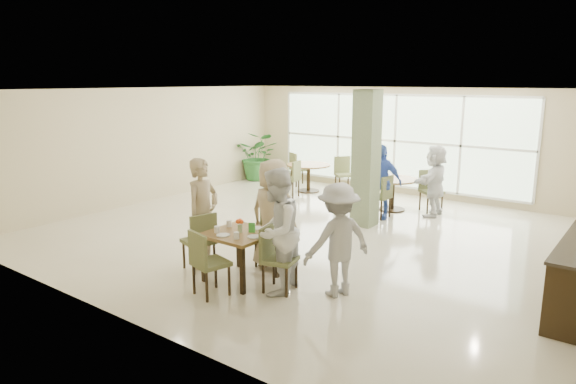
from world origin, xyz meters
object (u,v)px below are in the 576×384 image
Objects in this scene: adult_b at (435,181)px; round_table_left at (309,170)px; teen_left at (203,213)px; adult_a at (380,182)px; teen_far at (273,214)px; teen_standing at (338,240)px; teen_right at (276,231)px; adult_standing at (363,163)px; main_table at (240,238)px; round_table_right at (393,185)px; potted_plant at (259,156)px.

round_table_left is at bearing -99.27° from adult_b.
adult_a is (0.91, 4.41, -0.08)m from teen_left.
adult_b is (0.85, 4.69, -0.09)m from teen_far.
teen_far is 4.77m from adult_b.
teen_standing is (2.33, 0.32, -0.08)m from teen_left.
teen_right is at bearing -98.96° from teen_left.
adult_standing is at bearing -117.40° from adult_b.
main_table is 4.50m from adult_a.
round_table_right is 0.99m from adult_b.
teen_left reaches higher than round_table_right.
potted_plant is (-4.88, 0.97, 0.15)m from round_table_right.
adult_standing is at bearing 0.99° from teen_left.
round_table_left is 5.86m from teen_far.
teen_left reaches higher than round_table_left.
adult_b is at bearing -148.07° from teen_standing.
round_table_right is 0.65× the size of teen_left.
round_table_left is at bearing -165.14° from teen_right.
teen_right is 5.45m from adult_b.
main_table is 0.57× the size of adult_standing.
teen_far is at bearing -76.88° from teen_standing.
adult_a is at bearing 123.00° from adult_standing.
adult_standing is at bearing 140.56° from round_table_right.
round_table_right is at bearing -11.24° from potted_plant.
teen_standing is at bearing 15.49° from main_table.
adult_a is at bearing -16.25° from teen_left.
teen_standing is at bearing 111.64° from adult_standing.
main_table is at bearing -100.19° from teen_left.
teen_right reaches higher than round_table_right.
potted_plant reaches higher than round_table_right.
teen_left is at bearing 174.43° from main_table.
adult_a is at bearing -135.05° from teen_standing.
teen_left is 6.47m from adult_standing.
teen_right is at bearing -2.85° from main_table.
teen_far is at bearing -60.58° from teen_left.
round_table_right is at bearing 172.22° from teen_right.
teen_right is (0.76, -5.36, 0.32)m from round_table_right.
teen_right reaches higher than potted_plant.
adult_b is at bearing -8.64° from potted_plant.
teen_right is 6.92m from adult_standing.
adult_b is (0.92, 5.41, 0.14)m from main_table.
teen_standing reaches higher than potted_plant.
round_table_left is 0.66× the size of teen_right.
adult_a is at bearing -84.17° from round_table_right.
potted_plant is 8.69m from teen_standing.
main_table is at bearing 82.05° from teen_far.
round_table_right is 4.98m from potted_plant.
adult_a is at bearing -46.72° from adult_b.
teen_standing is (0.75, 0.44, -0.09)m from teen_right.
teen_left is 1.09× the size of adult_standing.
adult_standing is (-1.54, 2.03, -0.00)m from adult_a.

